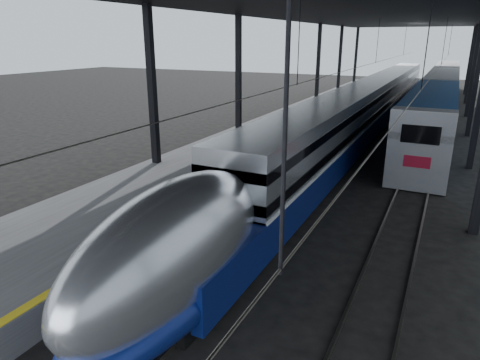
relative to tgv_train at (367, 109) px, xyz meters
The scene contains 7 objects.
ground 23.14m from the tgv_train, 94.97° to the right, with size 160.00×160.00×0.00m, color black.
platform 6.40m from the tgv_train, 151.57° to the right, with size 6.00×80.00×1.00m, color #4C4C4F.
yellow_strip 4.11m from the tgv_train, 132.21° to the right, with size 0.30×80.00×0.01m, color gold.
rails 4.28m from the tgv_train, 49.98° to the right, with size 6.52×80.00×0.16m.
canopy 7.83m from the tgv_train, 91.91° to the right, with size 18.00×75.00×9.47m.
tgv_train is the anchor object (origin of this frame).
second_train 14.16m from the tgv_train, 69.32° to the left, with size 2.99×56.05×4.11m.
Camera 1 is at (8.11, -13.03, 7.36)m, focal length 32.00 mm.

